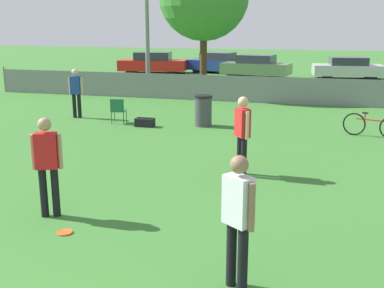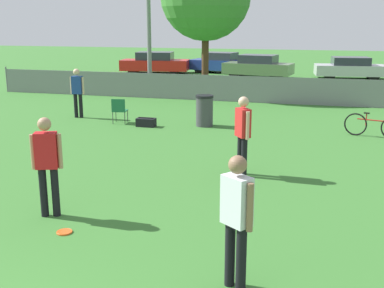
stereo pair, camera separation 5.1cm
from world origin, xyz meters
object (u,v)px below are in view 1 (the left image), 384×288
(player_thrower_red, at_px, (47,160))
(trash_bin, at_px, (203,111))
(parked_car_red, at_px, (153,63))
(spectator_in_blue, at_px, (76,90))
(gear_bag_sideline, at_px, (145,122))
(parked_car_olive, at_px, (256,66))
(parked_car_silver, at_px, (348,68))
(player_receiver_white, at_px, (238,214))
(folding_chair_sideline, at_px, (118,109))
(player_defender_red, at_px, (242,130))
(bicycle_sideline, at_px, (373,126))
(frisbee_disc, at_px, (65,232))
(parked_car_blue, at_px, (218,63))

(player_thrower_red, bearing_deg, trash_bin, 63.75)
(trash_bin, height_order, parked_car_red, parked_car_red)
(spectator_in_blue, height_order, gear_bag_sideline, spectator_in_blue)
(parked_car_olive, distance_m, parked_car_silver, 5.44)
(player_thrower_red, relative_size, player_receiver_white, 1.00)
(parked_car_red, relative_size, parked_car_olive, 1.08)
(folding_chair_sideline, relative_size, parked_car_olive, 0.19)
(player_defender_red, xyz_separation_m, player_thrower_red, (-2.79, -3.19, 0.00))
(bicycle_sideline, distance_m, gear_bag_sideline, 6.97)
(player_thrower_red, relative_size, frisbee_disc, 6.90)
(player_defender_red, relative_size, bicycle_sideline, 1.05)
(player_receiver_white, xyz_separation_m, trash_bin, (-2.82, 9.47, -0.50))
(gear_bag_sideline, bearing_deg, player_defender_red, -47.44)
(spectator_in_blue, bearing_deg, player_defender_red, 139.13)
(frisbee_disc, distance_m, bicycle_sideline, 9.89)
(spectator_in_blue, height_order, bicycle_sideline, spectator_in_blue)
(frisbee_disc, bearing_deg, trash_bin, 89.22)
(trash_bin, bearing_deg, frisbee_disc, -90.78)
(player_receiver_white, xyz_separation_m, spectator_in_blue, (-7.47, 9.65, -0.02))
(player_thrower_red, xyz_separation_m, spectator_in_blue, (-3.94, 8.20, -0.02))
(folding_chair_sideline, bearing_deg, player_receiver_white, 111.96)
(player_defender_red, xyz_separation_m, gear_bag_sideline, (-3.88, 4.23, -0.87))
(player_thrower_red, relative_size, folding_chair_sideline, 2.08)
(spectator_in_blue, xyz_separation_m, trash_bin, (4.64, -0.18, -0.48))
(parked_car_silver, bearing_deg, spectator_in_blue, -129.70)
(trash_bin, xyz_separation_m, parked_car_silver, (5.00, 15.48, 0.14))
(spectator_in_blue, bearing_deg, gear_bag_sideline, 160.47)
(player_receiver_white, xyz_separation_m, parked_car_blue, (-6.08, 26.42, -0.35))
(player_defender_red, distance_m, frisbee_disc, 4.47)
(player_defender_red, relative_size, frisbee_disc, 6.90)
(gear_bag_sideline, bearing_deg, parked_car_blue, 94.75)
(player_receiver_white, distance_m, parked_car_blue, 27.11)
(player_thrower_red, height_order, parked_car_olive, player_thrower_red)
(parked_car_blue, bearing_deg, gear_bag_sideline, -75.06)
(trash_bin, relative_size, parked_car_red, 0.21)
(player_defender_red, xyz_separation_m, player_receiver_white, (0.74, -4.64, 0.00))
(parked_car_silver, bearing_deg, gear_bag_sideline, -120.39)
(player_defender_red, height_order, spectator_in_blue, player_defender_red)
(player_thrower_red, height_order, player_receiver_white, same)
(player_defender_red, relative_size, parked_car_red, 0.37)
(spectator_in_blue, distance_m, frisbee_disc, 9.91)
(player_receiver_white, bearing_deg, bicycle_sideline, 110.99)
(bicycle_sideline, distance_m, parked_car_silver, 15.72)
(spectator_in_blue, relative_size, parked_car_olive, 0.40)
(frisbee_disc, bearing_deg, parked_car_olive, 90.68)
(parked_car_blue, bearing_deg, frisbee_disc, -72.80)
(frisbee_disc, xyz_separation_m, folding_chair_sideline, (-2.70, 8.20, 0.47))
(player_defender_red, relative_size, player_thrower_red, 1.00)
(trash_bin, distance_m, parked_car_blue, 17.25)
(frisbee_disc, bearing_deg, parked_car_blue, 97.01)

